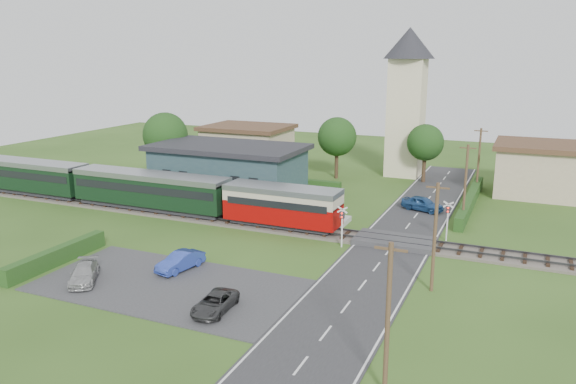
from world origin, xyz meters
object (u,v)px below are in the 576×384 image
at_px(equipment_hut, 132,182).
at_px(house_west, 248,146).
at_px(church_tower, 407,91).
at_px(pedestrian_far, 150,191).
at_px(station_building, 228,169).
at_px(car_on_road, 423,204).
at_px(crossing_signal_far, 448,215).
at_px(car_park_blue, 180,261).
at_px(crossing_signal_near, 342,221).
at_px(pedestrian_near, 275,201).
at_px(house_east, 537,168).
at_px(car_park_silver, 84,273).
at_px(car_park_dark, 215,303).
at_px(train, 123,186).

distance_m(equipment_hut, house_west, 20.05).
xyz_separation_m(church_tower, pedestrian_far, (-20.60, -23.12, -9.04)).
xyz_separation_m(station_building, car_on_road, (20.22, 1.46, -1.96)).
bearing_deg(church_tower, crossing_signal_far, -69.98).
bearing_deg(station_building, house_west, 109.65).
distance_m(house_west, car_park_blue, 36.84).
bearing_deg(crossing_signal_far, station_building, 164.37).
height_order(crossing_signal_near, pedestrian_near, crossing_signal_near).
bearing_deg(car_on_road, house_west, 81.02).
height_order(station_building, house_east, house_east).
xyz_separation_m(house_west, crossing_signal_near, (21.40, -25.41, -0.65)).
height_order(station_building, car_park_silver, station_building).
xyz_separation_m(station_building, house_east, (30.00, 13.01, 0.10)).
bearing_deg(equipment_hut, church_tower, 44.75).
relative_size(crossing_signal_near, car_park_dark, 0.89).
height_order(train, car_park_blue, train).
relative_size(equipment_hut, pedestrian_near, 1.32).
bearing_deg(house_west, train, -93.66).
xyz_separation_m(car_park_blue, car_park_dark, (5.50, -4.62, -0.10)).
relative_size(crossing_signal_near, car_park_blue, 0.88).
relative_size(equipment_hut, crossing_signal_near, 0.78).
bearing_deg(crossing_signal_near, house_east, 60.87).
bearing_deg(car_park_dark, pedestrian_near, 100.85).
bearing_deg(pedestrian_far, church_tower, -22.92).
distance_m(equipment_hut, car_park_blue, 21.58).
height_order(church_tower, car_park_blue, church_tower).
bearing_deg(house_west, pedestrian_far, -91.72).
bearing_deg(church_tower, car_on_road, -71.45).
relative_size(house_west, car_park_silver, 2.81).
height_order(station_building, crossing_signal_far, station_building).
xyz_separation_m(crossing_signal_near, car_park_silver, (-13.22, -13.36, -1.50)).
height_order(equipment_hut, crossing_signal_near, crossing_signal_near).
bearing_deg(church_tower, car_park_dark, -92.37).
bearing_deg(pedestrian_near, train, 33.58).
xyz_separation_m(house_east, crossing_signal_near, (-13.60, -24.41, -0.66)).
xyz_separation_m(car_park_silver, pedestrian_far, (-8.78, 18.64, 0.55)).
distance_m(car_park_dark, pedestrian_far, 26.78).
bearing_deg(car_park_blue, pedestrian_far, 144.34).
relative_size(equipment_hut, train, 0.06).
distance_m(crossing_signal_near, car_park_blue, 12.63).
height_order(house_west, pedestrian_far, house_west).
bearing_deg(car_park_blue, car_park_silver, -125.62).
relative_size(station_building, crossing_signal_far, 4.88).
height_order(car_park_blue, pedestrian_far, pedestrian_far).
height_order(equipment_hut, station_building, station_building).
relative_size(equipment_hut, car_park_blue, 0.68).
relative_size(crossing_signal_far, car_park_blue, 0.88).
height_order(equipment_hut, church_tower, church_tower).
xyz_separation_m(train, pedestrian_near, (14.60, 3.21, -0.76)).
bearing_deg(car_park_silver, car_park_dark, -35.56).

